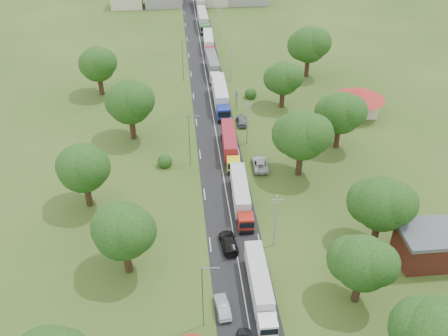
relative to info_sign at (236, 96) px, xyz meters
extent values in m
plane|color=#2A4316|center=(-5.20, -35.00, -3.00)|extent=(260.00, 260.00, 0.00)
cube|color=black|center=(-5.20, -15.00, -3.00)|extent=(8.00, 200.00, 0.04)
cylinder|color=slate|center=(0.00, -1.20, -1.00)|extent=(0.12, 0.12, 4.00)
cylinder|color=slate|center=(0.00, 1.20, -1.00)|extent=(0.12, 0.12, 4.00)
cube|color=navy|center=(0.00, 0.00, 0.60)|extent=(0.06, 3.00, 1.00)
cube|color=silver|center=(0.00, 0.00, 0.60)|extent=(0.07, 3.10, 0.06)
cylinder|color=gray|center=(0.30, -42.00, 1.50)|extent=(0.24, 0.24, 9.00)
cube|color=gray|center=(0.30, -42.00, 5.30)|extent=(1.60, 0.10, 0.10)
cube|color=gray|center=(0.30, -42.00, 4.80)|extent=(1.20, 0.10, 0.10)
cylinder|color=gray|center=(0.30, -14.00, 1.50)|extent=(0.24, 0.24, 9.00)
cube|color=gray|center=(0.30, -14.00, 5.30)|extent=(1.60, 0.10, 0.10)
cube|color=gray|center=(0.30, -14.00, 4.80)|extent=(1.20, 0.10, 0.10)
cylinder|color=gray|center=(0.30, 14.00, 1.50)|extent=(0.24, 0.24, 9.00)
cube|color=gray|center=(0.30, 14.00, 5.30)|extent=(1.60, 0.10, 0.10)
cube|color=gray|center=(0.30, 14.00, 4.80)|extent=(1.20, 0.10, 0.10)
cylinder|color=gray|center=(0.30, 42.00, 1.50)|extent=(0.24, 0.24, 9.00)
cube|color=gray|center=(0.30, 42.00, 5.30)|extent=(1.60, 0.10, 0.10)
cube|color=gray|center=(0.30, 42.00, 4.80)|extent=(1.20, 0.10, 0.10)
cylinder|color=slate|center=(-10.70, -55.00, 2.00)|extent=(0.16, 0.16, 10.00)
cube|color=slate|center=(-9.80, -55.00, 6.70)|extent=(1.80, 0.10, 0.10)
cube|color=slate|center=(-9.00, -55.00, 6.55)|extent=(0.50, 0.22, 0.15)
cylinder|color=slate|center=(-10.70, -20.00, 2.00)|extent=(0.16, 0.16, 10.00)
cube|color=slate|center=(-9.80, -20.00, 6.70)|extent=(1.80, 0.10, 0.10)
cube|color=slate|center=(-9.00, -20.00, 6.55)|extent=(0.50, 0.22, 0.15)
cylinder|color=slate|center=(-10.70, 15.00, 2.00)|extent=(0.16, 0.16, 10.00)
cube|color=slate|center=(-9.80, 15.00, 6.70)|extent=(1.80, 0.10, 0.10)
cube|color=slate|center=(-9.00, 15.00, 6.55)|extent=(0.50, 0.22, 0.15)
sphere|color=black|center=(11.60, -63.50, 4.25)|extent=(7.20, 7.20, 7.20)
cylinder|color=#382616|center=(8.80, -53.00, -1.08)|extent=(1.04, 1.04, 3.85)
sphere|color=black|center=(8.80, -53.00, 3.60)|extent=(7.00, 7.00, 7.00)
sphere|color=black|center=(10.05, -54.00, 4.35)|extent=(5.50, 5.50, 5.50)
sphere|color=black|center=(7.80, -51.75, 3.10)|extent=(6.00, 6.00, 6.00)
cylinder|color=#382616|center=(14.80, -43.00, -0.90)|extent=(1.08, 1.08, 4.20)
sphere|color=black|center=(14.80, -43.00, 4.22)|extent=(7.70, 7.70, 7.70)
sphere|color=black|center=(16.18, -44.10, 5.05)|extent=(6.05, 6.05, 6.05)
sphere|color=black|center=(13.70, -41.63, 3.67)|extent=(6.60, 6.60, 6.60)
cylinder|color=#382616|center=(7.80, -25.00, -0.73)|extent=(1.12, 1.12, 4.55)
sphere|color=black|center=(7.80, -25.00, 4.85)|extent=(8.40, 8.40, 8.40)
sphere|color=black|center=(9.30, -26.20, 5.75)|extent=(6.60, 6.60, 6.60)
sphere|color=black|center=(6.60, -23.50, 4.25)|extent=(7.20, 7.20, 7.20)
cylinder|color=#382616|center=(16.80, -17.00, -0.90)|extent=(1.08, 1.08, 4.20)
sphere|color=black|center=(16.80, -17.00, 4.22)|extent=(7.70, 7.70, 7.70)
sphere|color=black|center=(18.18, -18.10, 5.05)|extent=(6.05, 6.05, 6.05)
sphere|color=black|center=(15.70, -15.63, 3.67)|extent=(6.60, 6.60, 6.60)
cylinder|color=#382616|center=(9.80, 0.00, -1.08)|extent=(1.04, 1.04, 3.85)
sphere|color=black|center=(9.80, 0.00, 3.60)|extent=(7.00, 7.00, 7.00)
sphere|color=black|center=(11.05, -1.00, 4.35)|extent=(5.50, 5.50, 5.50)
sphere|color=black|center=(8.80, 1.25, 3.10)|extent=(6.00, 6.00, 6.00)
cylinder|color=#382616|center=(18.80, 15.00, -0.73)|extent=(1.12, 1.12, 4.55)
sphere|color=black|center=(18.80, 15.00, 4.85)|extent=(8.40, 8.40, 8.40)
sphere|color=black|center=(20.30, 13.80, 5.75)|extent=(6.60, 6.60, 6.60)
sphere|color=black|center=(17.60, 16.50, 4.25)|extent=(7.20, 7.20, 7.20)
cylinder|color=#382616|center=(-20.20, -45.00, -0.90)|extent=(1.08, 1.08, 4.20)
sphere|color=black|center=(-20.20, -45.00, 4.22)|extent=(7.70, 7.70, 7.70)
sphere|color=black|center=(-18.82, -46.10, 5.05)|extent=(6.05, 6.05, 6.05)
sphere|color=black|center=(-21.30, -43.63, 3.67)|extent=(6.60, 6.60, 6.60)
cylinder|color=#382616|center=(-27.20, -30.00, -0.90)|extent=(1.08, 1.08, 4.20)
sphere|color=black|center=(-27.20, -30.00, 4.22)|extent=(7.70, 7.70, 7.70)
sphere|color=black|center=(-25.82, -31.10, 5.05)|extent=(6.05, 6.05, 6.05)
sphere|color=black|center=(-28.30, -28.63, 3.67)|extent=(6.60, 6.60, 6.60)
cylinder|color=#382616|center=(-21.20, -10.00, -0.73)|extent=(1.12, 1.12, 4.55)
sphere|color=black|center=(-21.20, -10.00, 4.85)|extent=(8.40, 8.40, 8.40)
sphere|color=black|center=(-19.70, -11.20, 5.75)|extent=(6.60, 6.60, 6.60)
sphere|color=black|center=(-22.40, -8.50, 4.25)|extent=(7.20, 7.20, 7.20)
cylinder|color=#382616|center=(-29.20, 10.00, -0.90)|extent=(1.08, 1.08, 4.20)
sphere|color=black|center=(-29.20, 10.00, 4.22)|extent=(7.70, 7.70, 7.70)
sphere|color=black|center=(-27.82, 8.90, 5.05)|extent=(6.05, 6.05, 6.05)
sphere|color=black|center=(-30.30, 11.37, 3.67)|extent=(6.60, 6.60, 6.60)
cube|color=maroon|center=(20.80, -47.00, -0.70)|extent=(8.00, 6.00, 4.60)
cube|color=#47494F|center=(20.80, -47.00, 1.90)|extent=(8.60, 6.60, 0.60)
cube|color=beige|center=(24.80, -5.00, -1.00)|extent=(7.00, 5.00, 4.00)
cone|color=maroon|center=(24.80, -5.00, 1.90)|extent=(10.08, 10.08, 1.80)
cube|color=white|center=(-3.27, -56.97, -1.57)|extent=(2.24, 2.24, 2.31)
cube|color=black|center=(-3.27, -58.09, -1.25)|extent=(2.13, 0.04, 1.02)
cube|color=slate|center=(-3.27, -50.51, -2.31)|extent=(2.22, 10.64, 0.28)
cube|color=#BABABF|center=(-3.27, -50.23, -0.65)|extent=(2.40, 10.92, 2.77)
cylinder|color=black|center=(-3.27, -56.14, -2.54)|extent=(2.17, 0.92, 0.92)
cylinder|color=black|center=(-3.27, -47.27, -2.54)|extent=(2.17, 0.92, 0.92)
cylinder|color=black|center=(-3.27, -45.89, -2.54)|extent=(2.17, 0.92, 0.92)
cube|color=maroon|center=(-3.27, -38.31, -1.55)|extent=(2.33, 2.33, 2.34)
cube|color=black|center=(-3.27, -39.44, -1.22)|extent=(2.15, 0.09, 1.03)
cube|color=slate|center=(-3.27, -39.39, -2.49)|extent=(2.07, 0.32, 0.33)
cube|color=slate|center=(-3.27, -31.75, -2.30)|extent=(2.53, 10.85, 0.28)
cube|color=#B9B9B9|center=(-3.27, -31.47, -0.61)|extent=(2.73, 11.13, 2.81)
cylinder|color=black|center=(-3.27, -39.15, -2.53)|extent=(2.20, 0.94, 0.94)
cylinder|color=black|center=(-3.27, -37.47, -2.53)|extent=(2.20, 0.94, 0.94)
cylinder|color=black|center=(-3.27, -28.47, -2.53)|extent=(2.20, 0.94, 0.94)
cylinder|color=black|center=(-3.27, -27.06, -2.53)|extent=(2.20, 0.94, 0.94)
cube|color=yellow|center=(-3.33, -23.00, -1.55)|extent=(2.34, 2.34, 2.33)
cube|color=black|center=(-3.33, -24.13, -1.23)|extent=(2.15, 0.12, 1.03)
cube|color=slate|center=(-3.33, -24.08, -2.49)|extent=(2.06, 0.34, 0.33)
cube|color=slate|center=(-3.33, -16.47, -2.30)|extent=(2.63, 10.82, 0.28)
cube|color=maroon|center=(-3.33, -16.19, -0.62)|extent=(2.83, 11.11, 2.80)
cylinder|color=black|center=(-3.33, -23.84, -2.54)|extent=(2.19, 0.93, 0.93)
cylinder|color=black|center=(-3.33, -22.16, -2.54)|extent=(2.19, 0.93, 0.93)
cylinder|color=black|center=(-3.33, -13.20, -2.54)|extent=(2.19, 0.93, 0.93)
cylinder|color=black|center=(-3.33, -11.80, -2.54)|extent=(2.19, 0.93, 0.93)
cube|color=navy|center=(-3.21, -4.73, -1.33)|extent=(2.61, 2.61, 2.70)
cube|color=black|center=(-3.21, -6.04, -0.95)|extent=(2.48, 0.04, 1.19)
cube|color=slate|center=(-3.21, -5.97, -2.41)|extent=(2.37, 0.27, 0.38)
cube|color=slate|center=(-3.21, 2.81, -2.19)|extent=(2.57, 12.42, 0.32)
cube|color=silver|center=(-3.21, 3.14, -0.25)|extent=(2.79, 12.74, 3.23)
cylinder|color=black|center=(-3.21, -5.70, -2.46)|extent=(2.53, 1.08, 1.08)
cylinder|color=black|center=(-3.21, -3.76, -2.46)|extent=(2.53, 1.08, 1.08)
cylinder|color=black|center=(-3.21, 6.59, -2.46)|extent=(2.53, 1.08, 1.08)
cylinder|color=black|center=(-3.21, 8.20, -2.46)|extent=(2.53, 1.08, 1.08)
cube|color=silver|center=(-3.44, 12.86, -1.53)|extent=(2.35, 2.35, 2.37)
cube|color=black|center=(-3.44, 11.72, -1.20)|extent=(2.18, 0.09, 1.04)
cube|color=slate|center=(-3.44, 11.77, -2.48)|extent=(2.09, 0.32, 0.33)
cube|color=slate|center=(-3.44, 19.49, -2.29)|extent=(2.53, 10.96, 0.28)
cube|color=#54565C|center=(-3.44, 19.78, -0.59)|extent=(2.73, 11.25, 2.84)
cylinder|color=black|center=(-3.44, 12.01, -2.53)|extent=(2.23, 0.95, 0.95)
cylinder|color=black|center=(-3.44, 13.72, -2.53)|extent=(2.23, 0.95, 0.95)
cylinder|color=black|center=(-3.44, 22.81, -2.53)|extent=(2.23, 0.95, 0.95)
cylinder|color=black|center=(-3.44, 24.23, -2.53)|extent=(2.23, 0.95, 0.95)
cube|color=#AB1A1F|center=(-3.28, 28.44, -1.54)|extent=(2.33, 2.33, 2.35)
cube|color=black|center=(-3.28, 27.30, -1.21)|extent=(2.16, 0.09, 1.04)
cube|color=slate|center=(-3.28, 27.35, -2.48)|extent=(2.08, 0.31, 0.33)
cube|color=slate|center=(-3.28, 35.03, -2.30)|extent=(2.49, 10.89, 0.28)
cube|color=silver|center=(-3.28, 35.31, -0.60)|extent=(2.69, 11.17, 2.82)
cylinder|color=black|center=(-3.28, 27.59, -2.53)|extent=(2.21, 0.94, 0.94)
cylinder|color=black|center=(-3.28, 29.28, -2.53)|extent=(2.21, 0.94, 0.94)
cylinder|color=black|center=(-3.28, 38.32, -2.53)|extent=(2.21, 0.94, 0.94)
cylinder|color=black|center=(-3.28, 39.73, -2.53)|extent=(2.21, 0.94, 0.94)
cube|color=#2A7135|center=(-3.55, 46.34, -1.45)|extent=(2.43, 2.43, 2.50)
cube|color=black|center=(-3.55, 45.13, -1.10)|extent=(2.30, 0.05, 1.10)
cube|color=slate|center=(-3.55, 45.19, -2.45)|extent=(2.20, 0.28, 0.35)
cube|color=slate|center=(-3.55, 53.34, -2.25)|extent=(2.45, 11.53, 0.30)
cube|color=#A7A7AB|center=(-3.55, 53.64, -0.45)|extent=(2.66, 11.83, 3.00)
cylinder|color=black|center=(-3.55, 45.44, -2.50)|extent=(2.35, 1.00, 1.00)
cylinder|color=black|center=(-3.55, 47.24, -2.50)|extent=(2.35, 1.00, 1.00)
cylinder|color=black|center=(-3.55, 56.84, -2.50)|extent=(2.35, 1.00, 1.00)
cylinder|color=black|center=(-3.55, 58.34, -2.50)|extent=(2.35, 1.00, 1.00)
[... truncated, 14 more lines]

